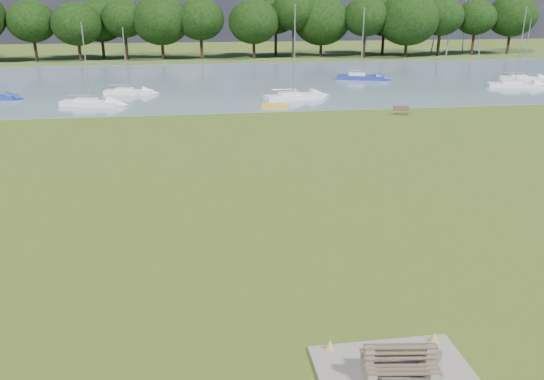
{
  "coord_description": "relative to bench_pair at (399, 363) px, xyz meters",
  "views": [
    {
      "loc": [
        -4.99,
        -24.96,
        9.48
      ],
      "look_at": [
        -1.6,
        -2.0,
        1.19
      ],
      "focal_mm": 35.0,
      "sensor_mm": 36.0,
      "label": 1
    }
  ],
  "objects": [
    {
      "name": "sailboat_3",
      "position": [
        -12.0,
        47.76,
        -0.06
      ],
      "size": [
        5.22,
        2.36,
        6.89
      ],
      "rotation": [
        0.0,
        0.0,
        -0.19
      ],
      "color": "silver",
      "rests_on": "river"
    },
    {
      "name": "ground",
      "position": [
        0.0,
        14.0,
        -0.52
      ],
      "size": [
        220.0,
        220.0,
        0.0
      ],
      "primitive_type": "plane",
      "color": "brown"
    },
    {
      "name": "bench_pair",
      "position": [
        0.0,
        0.0,
        0.0
      ],
      "size": [
        2.04,
        1.36,
        1.03
      ],
      "rotation": [
        0.0,
        0.0,
        -0.13
      ],
      "color": "gray",
      "rests_on": "concrete_pad"
    },
    {
      "name": "concrete_pad",
      "position": [
        0.0,
        0.0,
        -0.47
      ],
      "size": [
        4.2,
        3.2,
        0.1
      ],
      "primitive_type": "cube",
      "color": "gray",
      "rests_on": "ground"
    },
    {
      "name": "riverbank_bench",
      "position": [
        12.97,
        33.12,
        -0.1
      ],
      "size": [
        1.4,
        0.88,
        0.83
      ],
      "rotation": [
        0.0,
        0.0,
        -0.38
      ],
      "color": "brown",
      "rests_on": "ground"
    },
    {
      "name": "sailboat_1",
      "position": [
        36.08,
        51.44,
        -0.07
      ],
      "size": [
        5.75,
        3.19,
        7.45
      ],
      "rotation": [
        0.0,
        0.0,
        -0.32
      ],
      "color": "silver",
      "rests_on": "river"
    },
    {
      "name": "sailboat_2",
      "position": [
        31.93,
        46.29,
        -0.04
      ],
      "size": [
        6.19,
        3.32,
        8.9
      ],
      "rotation": [
        0.0,
        0.0,
        -0.29
      ],
      "color": "silver",
      "rests_on": "river"
    },
    {
      "name": "sailboat_5",
      "position": [
        5.01,
        42.04,
        -0.0
      ],
      "size": [
        6.3,
        3.04,
        9.17
      ],
      "rotation": [
        0.0,
        0.0,
        0.23
      ],
      "color": "silver",
      "rests_on": "river"
    },
    {
      "name": "river",
      "position": [
        0.0,
        56.0,
        -0.52
      ],
      "size": [
        220.0,
        40.0,
        0.1
      ],
      "primitive_type": "cube",
      "color": "slate",
      "rests_on": "ground"
    },
    {
      "name": "sailboat_4",
      "position": [
        -14.87,
        41.46,
        -0.05
      ],
      "size": [
        5.88,
        3.06,
        7.66
      ],
      "rotation": [
        0.0,
        0.0,
        -0.27
      ],
      "color": "silver",
      "rests_on": "river"
    },
    {
      "name": "sailboat_0",
      "position": [
        16.05,
        54.86,
        0.04
      ],
      "size": [
        6.1,
        3.54,
        8.68
      ],
      "rotation": [
        0.0,
        0.0,
        -0.34
      ],
      "color": "navy",
      "rests_on": "river"
    },
    {
      "name": "tree_line",
      "position": [
        -4.55,
        82.0,
        6.28
      ],
      "size": [
        132.43,
        9.48,
        11.48
      ],
      "color": "black",
      "rests_on": "far_bank"
    },
    {
      "name": "kayak",
      "position": [
        2.52,
        38.0,
        -0.34
      ],
      "size": [
        2.62,
        1.25,
        0.26
      ],
      "primitive_type": "cube",
      "rotation": [
        0.0,
        0.0,
        -0.27
      ],
      "color": "#F0A916",
      "rests_on": "river"
    },
    {
      "name": "far_bank",
      "position": [
        0.0,
        86.0,
        -0.52
      ],
      "size": [
        220.0,
        20.0,
        0.4
      ],
      "primitive_type": "cube",
      "color": "#4C6626",
      "rests_on": "ground"
    }
  ]
}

